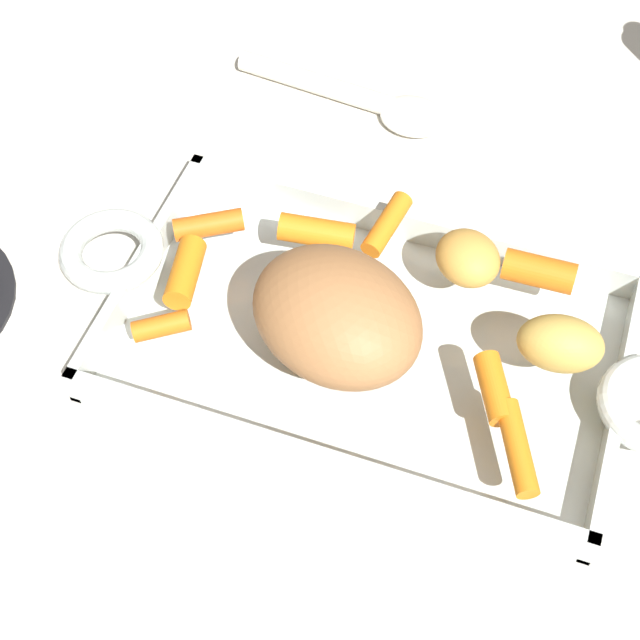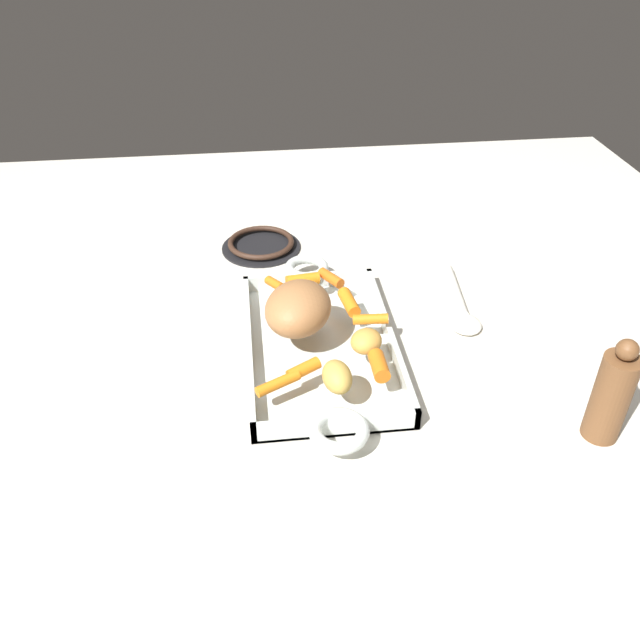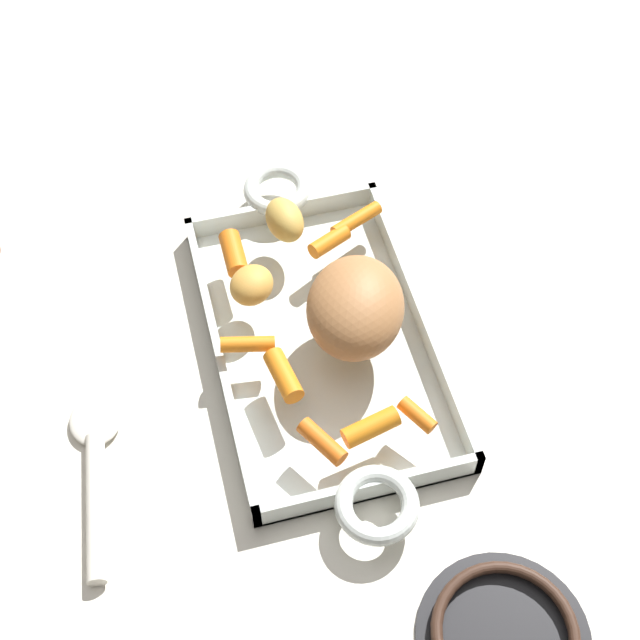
{
  "view_description": "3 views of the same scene",
  "coord_description": "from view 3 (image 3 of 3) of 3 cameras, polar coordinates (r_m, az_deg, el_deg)",
  "views": [
    {
      "loc": [
        0.1,
        -0.39,
        0.59
      ],
      "look_at": [
        -0.03,
        -0.03,
        0.06
      ],
      "focal_mm": 53.44,
      "sensor_mm": 36.0,
      "label": 1
    },
    {
      "loc": [
        0.81,
        -0.1,
        0.64
      ],
      "look_at": [
        0.02,
        -0.0,
        0.07
      ],
      "focal_mm": 36.65,
      "sensor_mm": 36.0,
      "label": 2
    },
    {
      "loc": [
        -0.53,
        0.14,
        0.82
      ],
      "look_at": [
        -0.01,
        0.0,
        0.06
      ],
      "focal_mm": 51.22,
      "sensor_mm": 36.0,
      "label": 3
    }
  ],
  "objects": [
    {
      "name": "stove_burner_rear",
      "position": [
        0.86,
        11.46,
        -18.77
      ],
      "size": [
        0.16,
        0.16,
        0.02
      ],
      "color": "black",
      "rests_on": "ground_plane"
    },
    {
      "name": "potato_golden_small",
      "position": [
        0.97,
        -4.3,
        2.19
      ],
      "size": [
        0.07,
        0.07,
        0.03
      ],
      "primitive_type": "ellipsoid",
      "rotation": [
        0.0,
        0.0,
        4.01
      ],
      "color": "gold",
      "rests_on": "roasting_dish"
    },
    {
      "name": "baby_carrot_northwest",
      "position": [
        0.89,
        6.09,
        -5.92
      ],
      "size": [
        0.04,
        0.03,
        0.02
      ],
      "primitive_type": "cylinder",
      "rotation": [
        1.66,
        0.0,
        5.26
      ],
      "color": "orange",
      "rests_on": "roasting_dish"
    },
    {
      "name": "baby_carrot_long",
      "position": [
        0.88,
        3.19,
        -6.7
      ],
      "size": [
        0.03,
        0.06,
        0.02
      ],
      "primitive_type": "cylinder",
      "rotation": [
        1.51,
        0.0,
        0.21
      ],
      "color": "orange",
      "rests_on": "roasting_dish"
    },
    {
      "name": "baby_carrot_northeast",
      "position": [
        0.94,
        -4.55,
        -1.52
      ],
      "size": [
        0.03,
        0.06,
        0.02
      ],
      "primitive_type": "cylinder",
      "rotation": [
        1.49,
        0.0,
        2.97
      ],
      "color": "orange",
      "rests_on": "roasting_dish"
    },
    {
      "name": "ground_plane",
      "position": [
        0.99,
        0.07,
        -1.54
      ],
      "size": [
        1.74,
        1.74,
        0.0
      ],
      "primitive_type": "plane",
      "color": "silver"
    },
    {
      "name": "roasting_dish",
      "position": [
        0.98,
        0.07,
        -1.16
      ],
      "size": [
        0.49,
        0.23,
        0.04
      ],
      "color": "silver",
      "rests_on": "ground_plane"
    },
    {
      "name": "potato_golden_large",
      "position": [
        1.02,
        -2.22,
        6.27
      ],
      "size": [
        0.06,
        0.05,
        0.04
      ],
      "primitive_type": "ellipsoid",
      "rotation": [
        0.0,
        0.0,
        3.27
      ],
      "color": "gold",
      "rests_on": "roasting_dish"
    },
    {
      "name": "baby_carrot_southwest",
      "position": [
        1.01,
        0.59,
        4.93
      ],
      "size": [
        0.04,
        0.05,
        0.02
      ],
      "primitive_type": "cylinder",
      "rotation": [
        1.5,
        0.0,
        3.61
      ],
      "color": "orange",
      "rests_on": "roasting_dish"
    },
    {
      "name": "baby_carrot_short",
      "position": [
        1.0,
        -5.42,
        4.16
      ],
      "size": [
        0.05,
        0.02,
        0.03
      ],
      "primitive_type": "cylinder",
      "rotation": [
        1.54,
        0.0,
        1.57
      ],
      "color": "orange",
      "rests_on": "roasting_dish"
    },
    {
      "name": "serving_spoon",
      "position": [
        0.93,
        -13.84,
        -8.93
      ],
      "size": [
        0.21,
        0.06,
        0.02
      ],
      "rotation": [
        0.0,
        0.0,
        6.18
      ],
      "color": "white",
      "rests_on": "ground_plane"
    },
    {
      "name": "baby_carrot_center_right",
      "position": [
        0.91,
        -2.29,
        -3.48
      ],
      "size": [
        0.06,
        0.03,
        0.02
      ],
      "primitive_type": "cylinder",
      "rotation": [
        1.52,
        0.0,
        4.88
      ],
      "color": "orange",
      "rests_on": "roasting_dish"
    },
    {
      "name": "baby_carrot_center_left",
      "position": [
        1.04,
        2.29,
        6.28
      ],
      "size": [
        0.04,
        0.07,
        0.02
      ],
      "primitive_type": "cylinder",
      "rotation": [
        1.52,
        0.0,
        3.58
      ],
      "color": "orange",
      "rests_on": "roasting_dish"
    },
    {
      "name": "pork_roast",
      "position": [
        0.92,
        2.22,
        0.8
      ],
      "size": [
        0.15,
        0.14,
        0.07
      ],
      "primitive_type": "ellipsoid",
      "rotation": [
        0.0,
        0.0,
        2.77
      ],
      "color": "#A87042",
      "rests_on": "roasting_dish"
    },
    {
      "name": "baby_carrot_southeast",
      "position": [
        0.87,
        0.13,
        -7.61
      ],
      "size": [
        0.05,
        0.04,
        0.02
      ],
      "primitive_type": "cylinder",
      "rotation": [
        1.54,
        0.0,
        2.11
      ],
      "color": "orange",
      "rests_on": "roasting_dish"
    }
  ]
}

